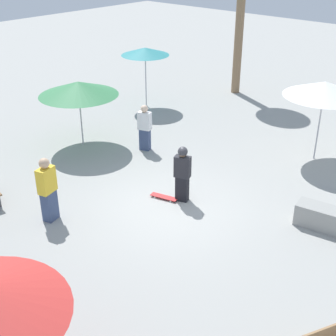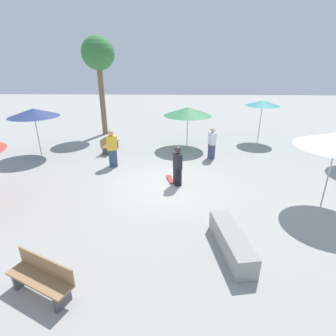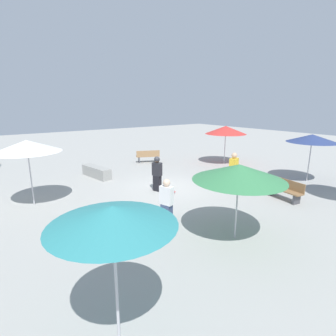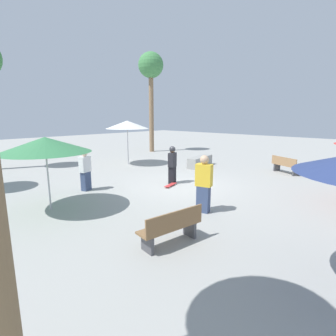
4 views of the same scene
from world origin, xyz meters
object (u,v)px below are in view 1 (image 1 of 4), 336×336
at_px(bystander_watching, 48,190).
at_px(shade_umbrella_teal, 145,51).
at_px(bystander_far, 145,128).
at_px(skateboard, 164,197).
at_px(shade_umbrella_white, 325,89).
at_px(shade_umbrella_green, 78,88).
at_px(skater_main, 182,172).

bearing_deg(bystander_watching, shade_umbrella_teal, 12.92).
distance_m(bystander_watching, bystander_far, 4.95).
relative_size(skateboard, shade_umbrella_teal, 0.33).
bearing_deg(shade_umbrella_white, shade_umbrella_green, -56.25).
bearing_deg(bystander_far, shade_umbrella_white, 16.48).
bearing_deg(skater_main, shade_umbrella_green, -26.71).
distance_m(skater_main, shade_umbrella_teal, 8.20).
distance_m(skateboard, bystander_far, 3.50).
bearing_deg(bystander_watching, bystander_far, -1.09).
relative_size(shade_umbrella_green, bystander_watching, 1.52).
distance_m(skater_main, bystander_far, 3.62).
xyz_separation_m(bystander_watching, bystander_far, (-4.80, -1.23, -0.08)).
bearing_deg(bystander_far, shade_umbrella_green, -166.56).
relative_size(shade_umbrella_teal, shade_umbrella_white, 0.95).
relative_size(skater_main, shade_umbrella_white, 0.62).
relative_size(shade_umbrella_teal, bystander_watching, 1.41).
xyz_separation_m(shade_umbrella_white, bystander_far, (3.24, -4.69, -1.59)).
relative_size(skater_main, bystander_far, 1.02).
bearing_deg(shade_umbrella_green, shade_umbrella_teal, -164.75).
relative_size(skater_main, bystander_watching, 0.93).
distance_m(shade_umbrella_teal, shade_umbrella_white, 7.83).
bearing_deg(skater_main, bystander_watching, 37.29).
xyz_separation_m(skateboard, bystander_far, (-2.05, -2.74, 0.75)).
xyz_separation_m(shade_umbrella_green, bystander_watching, (3.62, 3.15, -1.18)).
distance_m(shade_umbrella_green, shade_umbrella_teal, 4.64).
bearing_deg(shade_umbrella_white, bystander_far, -55.39).
bearing_deg(shade_umbrella_teal, bystander_watching, 28.36).
xyz_separation_m(skater_main, shade_umbrella_green, (-0.58, -5.08, 1.18)).
height_order(skateboard, shade_umbrella_teal, shade_umbrella_teal).
height_order(skateboard, bystander_watching, bystander_watching).
distance_m(shade_umbrella_green, shade_umbrella_white, 7.96).
bearing_deg(shade_umbrella_green, skateboard, 79.45).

